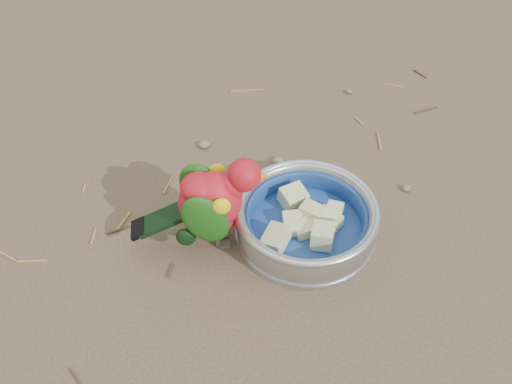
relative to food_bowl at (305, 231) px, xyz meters
name	(u,v)px	position (x,y,z in m)	size (l,w,h in m)	color
ground	(303,237)	(0.00, 0.00, -0.01)	(60.00, 60.00, 0.00)	brown
food_bowl	(305,231)	(0.00, 0.00, 0.00)	(0.21, 0.21, 0.02)	#B2B2BA
bowl_wall	(306,218)	(0.00, 0.00, 0.03)	(0.21, 0.21, 0.04)	#B2B2BA
fruit_wedges	(306,221)	(0.00, 0.00, 0.02)	(0.13, 0.13, 0.03)	beige
lory_parrot	(213,207)	(-0.13, 0.03, 0.07)	(0.09, 0.18, 0.15)	red
ground_debris	(306,196)	(0.03, 0.07, -0.01)	(0.90, 0.80, 0.01)	olive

